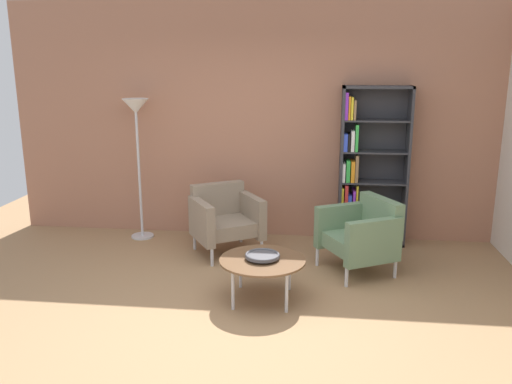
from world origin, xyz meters
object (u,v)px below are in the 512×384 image
decorative_bowl (262,255)px  armchair_corner_red (362,234)px  coffee_table_low (262,262)px  armchair_by_bookshelf (225,218)px  floor_lamp_torchiere (136,123)px  bookshelf_tall (366,169)px

decorative_bowl → armchair_corner_red: armchair_corner_red is taller
coffee_table_low → armchair_by_bookshelf: size_ratio=0.85×
armchair_by_bookshelf → decorative_bowl: bearing=-97.1°
armchair_corner_red → floor_lamp_torchiere: floor_lamp_torchiere is taller
armchair_by_bookshelf → bookshelf_tall: bearing=-13.8°
armchair_by_bookshelf → floor_lamp_torchiere: (-1.14, 0.40, 1.03)m
armchair_corner_red → armchair_by_bookshelf: bearing=-133.5°
bookshelf_tall → coffee_table_low: size_ratio=2.37×
floor_lamp_torchiere → decorative_bowl: bearing=-43.6°
coffee_table_low → floor_lamp_torchiere: size_ratio=0.46×
bookshelf_tall → decorative_bowl: size_ratio=5.94×
armchair_by_bookshelf → floor_lamp_torchiere: floor_lamp_torchiere is taller
armchair_corner_red → floor_lamp_torchiere: size_ratio=0.53×
coffee_table_low → armchair_by_bookshelf: 1.34m
bookshelf_tall → decorative_bowl: (-1.07, -1.75, -0.48)m
bookshelf_tall → floor_lamp_torchiere: size_ratio=1.09×
decorative_bowl → floor_lamp_torchiere: floor_lamp_torchiere is taller
bookshelf_tall → armchair_corner_red: bearing=-96.2°
coffee_table_low → armchair_corner_red: armchair_corner_red is taller
coffee_table_low → armchair_by_bookshelf: armchair_by_bookshelf is taller
decorative_bowl → armchair_by_bookshelf: armchair_by_bookshelf is taller
decorative_bowl → armchair_corner_red: 1.26m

